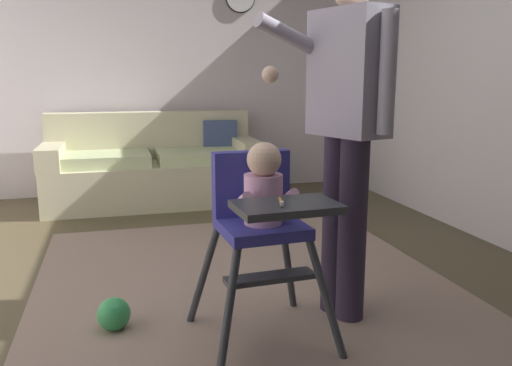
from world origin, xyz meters
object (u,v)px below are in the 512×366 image
object	(u,v)px
high_chair	(262,208)
couch	(154,168)
adult_standing	(347,127)
toy_ball	(114,314)

from	to	relation	value
high_chair	couch	bearing A→B (deg)	-178.39
couch	high_chair	bearing A→B (deg)	5.18
couch	high_chair	world-z (taller)	high_chair
high_chair	adult_standing	bearing A→B (deg)	104.36
couch	toy_ball	size ratio (longest dim) A/B	12.62
couch	toy_ball	bearing A→B (deg)	-8.53
adult_standing	toy_ball	bearing A→B (deg)	-23.94
high_chair	adult_standing	world-z (taller)	adult_standing
high_chair	toy_ball	xyz separation A→B (m)	(-0.66, 0.28, -0.55)
couch	high_chair	distance (m)	2.94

